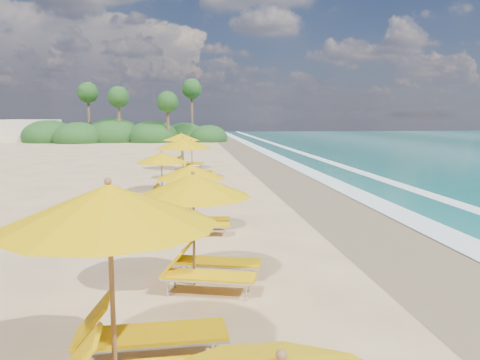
# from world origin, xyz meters

# --- Properties ---
(ground) EXTENTS (160.00, 160.00, 0.00)m
(ground) POSITION_xyz_m (0.00, 0.00, 0.00)
(ground) COLOR #DBB781
(ground) RESTS_ON ground
(wet_sand) EXTENTS (4.00, 160.00, 0.01)m
(wet_sand) POSITION_xyz_m (4.00, 0.00, 0.01)
(wet_sand) COLOR #7F6B4C
(wet_sand) RESTS_ON ground
(surf_foam) EXTENTS (4.00, 160.00, 0.01)m
(surf_foam) POSITION_xyz_m (6.70, 0.00, 0.03)
(surf_foam) COLOR white
(surf_foam) RESTS_ON ground
(station_1) EXTENTS (2.96, 2.76, 2.67)m
(station_1) POSITION_xyz_m (-2.53, -10.16, 1.50)
(station_1) COLOR olive
(station_1) RESTS_ON ground
(station_2) EXTENTS (2.89, 2.80, 2.32)m
(station_2) POSITION_xyz_m (-1.51, -6.70, 1.30)
(station_2) COLOR olive
(station_2) RESTS_ON ground
(station_3) EXTENTS (2.32, 2.17, 2.05)m
(station_3) POSITION_xyz_m (-1.55, -2.37, 1.15)
(station_3) COLOR olive
(station_3) RESTS_ON ground
(station_4) EXTENTS (2.42, 2.30, 2.05)m
(station_4) POSITION_xyz_m (-2.60, 2.38, 1.15)
(station_4) COLOR olive
(station_4) RESTS_ON ground
(station_5) EXTENTS (2.76, 2.58, 2.46)m
(station_5) POSITION_xyz_m (-1.77, 5.17, 1.38)
(station_5) COLOR olive
(station_5) RESTS_ON ground
(station_6) EXTENTS (2.61, 2.51, 2.13)m
(station_6) POSITION_xyz_m (-1.36, 9.49, 1.19)
(station_6) COLOR olive
(station_6) RESTS_ON ground
(station_7) EXTENTS (2.86, 2.76, 2.33)m
(station_7) POSITION_xyz_m (-1.95, 13.91, 1.31)
(station_7) COLOR olive
(station_7) RESTS_ON ground
(treeline) EXTENTS (25.80, 8.80, 9.74)m
(treeline) POSITION_xyz_m (-9.94, 45.51, 1.00)
(treeline) COLOR #163D14
(treeline) RESTS_ON ground
(beach_building) EXTENTS (7.00, 5.00, 2.80)m
(beach_building) POSITION_xyz_m (-22.00, 48.00, 1.40)
(beach_building) COLOR beige
(beach_building) RESTS_ON ground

